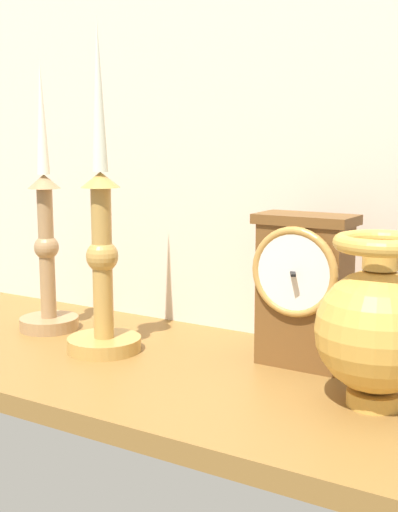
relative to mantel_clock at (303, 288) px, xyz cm
name	(u,v)px	position (x,y,z in cm)	size (l,w,h in cm)	color
ground_plane	(145,368)	(-17.99, -8.13, -11.01)	(100.00, 36.00, 2.40)	olive
back_wall	(218,104)	(-17.99, 10.37, 22.69)	(120.00, 2.00, 65.00)	beige
mantel_clock	(303,288)	(0.00, 0.00, 0.00)	(11.89, 8.51, 18.73)	brown
candlestick_tall_left	(101,256)	(-24.58, -8.34, 2.96)	(9.75, 9.75, 42.84)	#B58A44
candlestick_tall_center	(47,250)	(-38.15, -4.25, 1.99)	(8.55, 8.55, 38.71)	#A07C52
brass_vase_bulbous	(376,327)	(11.72, -8.60, -1.17)	(12.94, 12.94, 18.12)	gold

